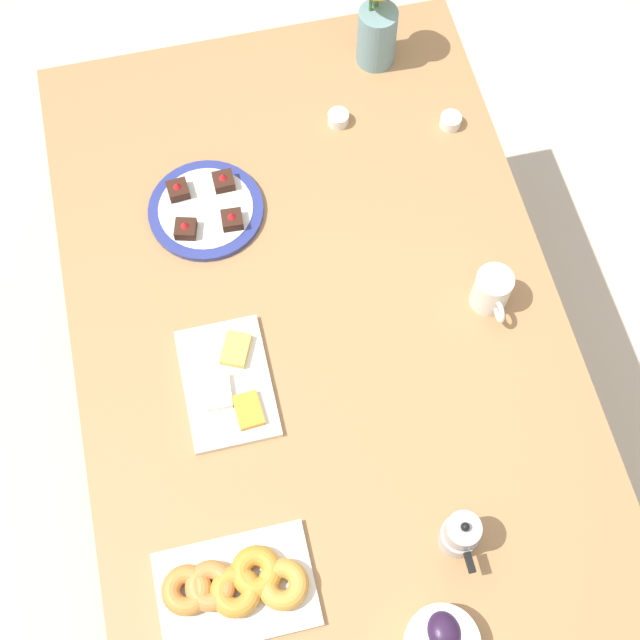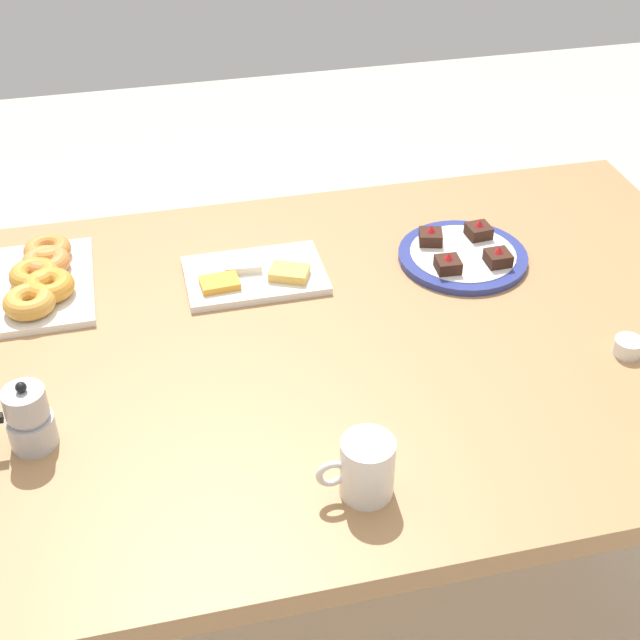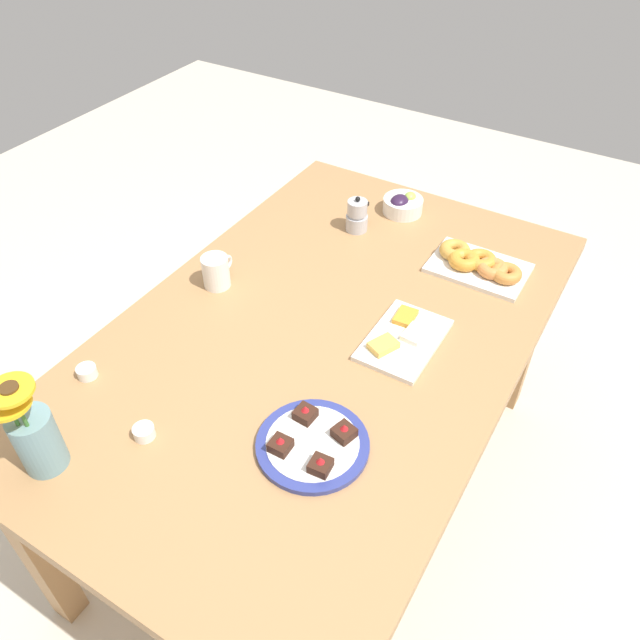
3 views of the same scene
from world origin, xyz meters
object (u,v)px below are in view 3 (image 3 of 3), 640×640
at_px(croissant_platter, 478,264).
at_px(jam_cup_berry, 87,371).
at_px(coffee_mug, 216,271).
at_px(moka_pot, 357,216).
at_px(jam_cup_honey, 144,432).
at_px(flower_vase, 35,437).
at_px(dining_table, 320,354).
at_px(cheese_platter, 403,338).
at_px(grape_bowl, 403,204).
at_px(dessert_plate, 313,444).

distance_m(croissant_platter, jam_cup_berry, 1.11).
distance_m(coffee_mug, moka_pot, 0.50).
height_order(jam_cup_honey, moka_pot, moka_pot).
bearing_deg(flower_vase, dining_table, -23.43).
distance_m(cheese_platter, jam_cup_berry, 0.79).
relative_size(cheese_platter, jam_cup_berry, 5.42).
distance_m(coffee_mug, grape_bowl, 0.68).
bearing_deg(croissant_platter, cheese_platter, 171.58).
bearing_deg(flower_vase, cheese_platter, -33.58).
relative_size(dining_table, cheese_platter, 6.15).
xyz_separation_m(dining_table, croissant_platter, (0.47, -0.26, 0.11)).
xyz_separation_m(grape_bowl, dessert_plate, (-0.97, -0.24, -0.02)).
distance_m(coffee_mug, jam_cup_berry, 0.45).
relative_size(grape_bowl, moka_pot, 1.10).
bearing_deg(coffee_mug, dessert_plate, -122.95).
xyz_separation_m(coffee_mug, cheese_platter, (0.06, -0.56, -0.04)).
xyz_separation_m(jam_cup_honey, moka_pot, (0.97, -0.01, 0.03)).
distance_m(cheese_platter, croissant_platter, 0.39).
xyz_separation_m(dining_table, jam_cup_honey, (-0.49, 0.16, 0.10)).
xyz_separation_m(coffee_mug, moka_pot, (0.45, -0.20, 0.00)).
relative_size(jam_cup_honey, flower_vase, 0.18).
relative_size(coffee_mug, flower_vase, 0.42).
bearing_deg(coffee_mug, jam_cup_honey, -159.08).
bearing_deg(croissant_platter, flower_vase, 154.10).
bearing_deg(flower_vase, dessert_plate, -54.49).
bearing_deg(cheese_platter, coffee_mug, 96.22).
distance_m(dining_table, moka_pot, 0.51).
relative_size(grape_bowl, croissant_platter, 0.46).
relative_size(croissant_platter, dessert_plate, 1.15).
xyz_separation_m(flower_vase, moka_pot, (1.13, -0.14, -0.04)).
bearing_deg(coffee_mug, dining_table, -92.86).
xyz_separation_m(dining_table, grape_bowl, (0.64, 0.07, 0.12)).
height_order(jam_cup_berry, flower_vase, flower_vase).
bearing_deg(moka_pot, grape_bowl, -25.80).
bearing_deg(jam_cup_honey, cheese_platter, -32.17).
height_order(croissant_platter, flower_vase, flower_vase).
xyz_separation_m(croissant_platter, moka_pot, (0.01, 0.41, 0.03)).
bearing_deg(jam_cup_honey, croissant_platter, -23.50).
bearing_deg(jam_cup_berry, grape_bowl, -17.44).
relative_size(cheese_platter, jam_cup_honey, 5.42).
height_order(dessert_plate, flower_vase, flower_vase).
distance_m(coffee_mug, jam_cup_honey, 0.55).
bearing_deg(jam_cup_honey, moka_pot, -0.52).
xyz_separation_m(dining_table, dessert_plate, (-0.33, -0.18, 0.10)).
height_order(coffee_mug, moka_pot, moka_pot).
bearing_deg(moka_pot, coffee_mug, 155.80).
height_order(dining_table, jam_cup_berry, jam_cup_berry).
relative_size(jam_cup_honey, jam_cup_berry, 1.00).
distance_m(coffee_mug, croissant_platter, 0.76).
relative_size(croissant_platter, jam_cup_honey, 5.98).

